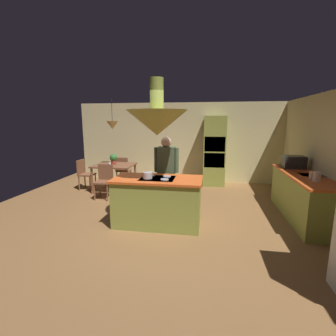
% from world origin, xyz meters
% --- Properties ---
extents(ground, '(8.16, 8.16, 0.00)m').
position_xyz_m(ground, '(0.00, 0.00, 0.00)').
color(ground, olive).
extents(wall_back, '(6.80, 0.10, 2.55)m').
position_xyz_m(wall_back, '(0.00, 3.45, 1.27)').
color(wall_back, beige).
rests_on(wall_back, ground).
extents(wall_right, '(0.10, 7.20, 2.55)m').
position_xyz_m(wall_right, '(3.25, 0.40, 1.27)').
color(wall_right, beige).
rests_on(wall_right, ground).
extents(kitchen_island, '(1.67, 0.85, 0.94)m').
position_xyz_m(kitchen_island, '(0.00, -0.20, 0.46)').
color(kitchen_island, '#939E42').
rests_on(kitchen_island, ground).
extents(counter_run_right, '(0.73, 2.37, 0.92)m').
position_xyz_m(counter_run_right, '(2.84, 0.60, 0.47)').
color(counter_run_right, '#939E42').
rests_on(counter_run_right, ground).
extents(oven_tower, '(0.66, 0.62, 2.12)m').
position_xyz_m(oven_tower, '(1.10, 3.04, 1.06)').
color(oven_tower, '#939E42').
rests_on(oven_tower, ground).
extents(dining_table, '(1.09, 0.95, 0.76)m').
position_xyz_m(dining_table, '(-1.70, 1.90, 0.66)').
color(dining_table, brown).
rests_on(dining_table, ground).
extents(person_at_island, '(0.53, 0.22, 1.64)m').
position_xyz_m(person_at_island, '(0.05, 0.50, 0.94)').
color(person_at_island, tan).
rests_on(person_at_island, ground).
extents(range_hood, '(1.10, 1.10, 1.00)m').
position_xyz_m(range_hood, '(0.00, -0.20, 1.97)').
color(range_hood, '#939E42').
extents(pendant_light_over_table, '(0.32, 0.32, 0.82)m').
position_xyz_m(pendant_light_over_table, '(-1.70, 1.90, 1.86)').
color(pendant_light_over_table, '#E0B266').
extents(chair_facing_island, '(0.40, 0.40, 0.87)m').
position_xyz_m(chair_facing_island, '(-1.70, 1.21, 0.50)').
color(chair_facing_island, brown).
rests_on(chair_facing_island, ground).
extents(chair_by_back_wall, '(0.40, 0.40, 0.87)m').
position_xyz_m(chair_by_back_wall, '(-1.70, 2.59, 0.50)').
color(chair_by_back_wall, brown).
rests_on(chair_by_back_wall, ground).
extents(chair_at_corner, '(0.40, 0.40, 0.87)m').
position_xyz_m(chair_at_corner, '(-2.62, 1.90, 0.50)').
color(chair_at_corner, brown).
rests_on(chair_at_corner, ground).
extents(potted_plant_on_table, '(0.20, 0.20, 0.30)m').
position_xyz_m(potted_plant_on_table, '(-1.70, 1.87, 0.93)').
color(potted_plant_on_table, '#99382D').
rests_on(potted_plant_on_table, dining_table).
extents(cup_on_table, '(0.07, 0.07, 0.09)m').
position_xyz_m(cup_on_table, '(-1.73, 1.66, 0.81)').
color(cup_on_table, white).
rests_on(cup_on_table, dining_table).
extents(canister_flour, '(0.13, 0.13, 0.17)m').
position_xyz_m(canister_flour, '(2.84, 0.02, 1.00)').
color(canister_flour, silver).
rests_on(canister_flour, counter_run_right).
extents(canister_sugar, '(0.12, 0.12, 0.15)m').
position_xyz_m(canister_sugar, '(2.84, 0.20, 0.99)').
color(canister_sugar, '#E0B78C').
rests_on(canister_sugar, counter_run_right).
extents(microwave_on_counter, '(0.46, 0.36, 0.28)m').
position_xyz_m(microwave_on_counter, '(2.84, 1.30, 1.06)').
color(microwave_on_counter, '#232326').
rests_on(microwave_on_counter, counter_run_right).
extents(cooking_pot_on_cooktop, '(0.18, 0.18, 0.12)m').
position_xyz_m(cooking_pot_on_cooktop, '(-0.16, -0.33, 1.00)').
color(cooking_pot_on_cooktop, '#B2B2B7').
rests_on(cooking_pot_on_cooktop, kitchen_island).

